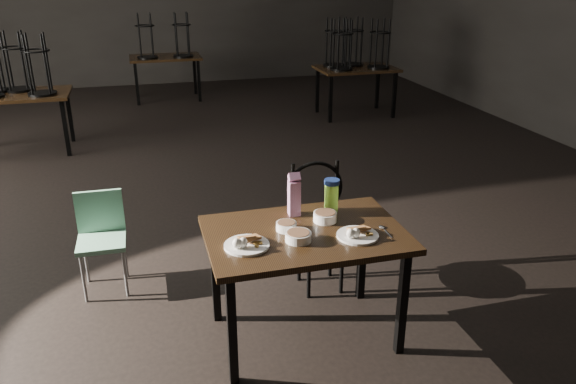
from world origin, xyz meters
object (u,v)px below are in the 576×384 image
object	(u,v)px
main_table	(305,243)
water_bottle	(331,195)
juice_carton	(294,195)
bentwood_chair	(318,215)
school_chair	(101,232)

from	to	relation	value
main_table	water_bottle	bearing A→B (deg)	44.65
juice_carton	water_bottle	world-z (taller)	juice_carton
juice_carton	bentwood_chair	world-z (taller)	juice_carton
main_table	school_chair	bearing A→B (deg)	142.12
juice_carton	main_table	bearing A→B (deg)	-90.23
water_bottle	bentwood_chair	size ratio (longest dim) A/B	0.23
main_table	water_bottle	world-z (taller)	water_bottle
bentwood_chair	water_bottle	bearing A→B (deg)	-92.61
main_table	juice_carton	bearing A→B (deg)	89.77
main_table	bentwood_chair	world-z (taller)	bentwood_chair
juice_carton	bentwood_chair	xyz separation A→B (m)	(0.28, 0.35, -0.33)
water_bottle	school_chair	distance (m)	1.72
water_bottle	school_chair	world-z (taller)	water_bottle
juice_carton	bentwood_chair	size ratio (longest dim) A/B	0.31
main_table	juice_carton	xyz separation A→B (m)	(0.00, 0.25, 0.21)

